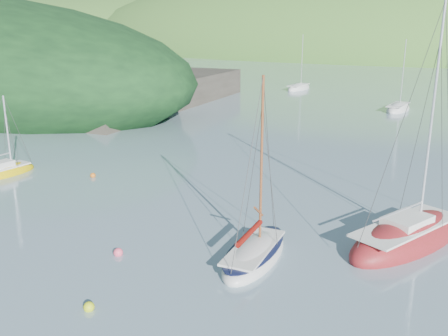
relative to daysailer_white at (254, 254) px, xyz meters
The scene contains 7 objects.
ground 5.46m from the daysailer_white, 131.79° to the right, with size 700.00×700.00×0.00m, color slate.
daysailer_white is the anchor object (origin of this frame).
sloop_red 7.62m from the daysailer_white, 46.40° to the left, with size 5.17×8.64×12.10m.
sailboat_yellow 21.16m from the daysailer_white, behind, with size 1.91×4.56×5.99m.
distant_sloop_a 44.52m from the daysailer_white, 97.25° to the left, with size 2.42×6.48×9.18m.
distant_sloop_c 61.04m from the daysailer_white, 113.64° to the left, with size 2.34×6.55×9.33m.
mooring_buoys 2.89m from the daysailer_white, 155.30° to the right, with size 27.20×11.94×0.43m.
Camera 1 is at (13.80, -13.64, 10.13)m, focal length 40.00 mm.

